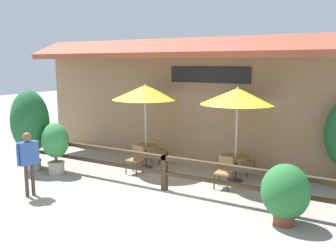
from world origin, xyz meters
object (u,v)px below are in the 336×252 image
chair_near_streetside (136,158)px  dining_table_middle (235,161)px  dining_table_near (146,150)px  chair_near_wallside (158,150)px  potted_plant_broad_leaf (285,193)px  patio_umbrella_middle (238,96)px  pedestrian (28,156)px  chair_middle_streetside (224,171)px  chair_middle_wallside (245,160)px  patio_umbrella_near (145,92)px  potted_plant_entrance_palm (55,143)px  potted_plant_tall_tropical (30,123)px

chair_near_streetside → dining_table_middle: bearing=14.3°
dining_table_near → chair_near_wallside: bearing=84.9°
dining_table_near → potted_plant_broad_leaf: size_ratio=0.63×
dining_table_near → chair_near_wallside: 0.68m
patio_umbrella_middle → potted_plant_broad_leaf: 3.47m
patio_umbrella_middle → potted_plant_broad_leaf: size_ratio=2.07×
dining_table_near → pedestrian: 3.89m
patio_umbrella_middle → chair_middle_streetside: size_ratio=3.20×
chair_near_wallside → chair_middle_wallside: bearing=-162.8°
patio_umbrella_near → dining_table_middle: (3.01, 0.12, -1.87)m
chair_middle_streetside → potted_plant_entrance_palm: size_ratio=0.54×
chair_middle_wallside → potted_plant_tall_tropical: bearing=39.7°
potted_plant_entrance_palm → chair_near_wallside: bearing=51.2°
potted_plant_broad_leaf → patio_umbrella_near: bearing=156.3°
chair_middle_wallside → pedestrian: (-4.16, -4.52, 0.59)m
patio_umbrella_middle → dining_table_middle: patio_umbrella_middle is taller
patio_umbrella_near → patio_umbrella_middle: (3.01, 0.12, 0.00)m
patio_umbrella_middle → potted_plant_tall_tropical: (-6.05, -2.11, -0.95)m
potted_plant_tall_tropical → potted_plant_broad_leaf: (7.97, -0.17, -0.81)m
patio_umbrella_middle → dining_table_middle: (-0.00, 0.00, -1.87)m
chair_near_wallside → dining_table_middle: size_ratio=1.03×
chair_middle_streetside → pedestrian: (-4.05, -3.11, 0.59)m
chair_middle_wallside → potted_plant_tall_tropical: potted_plant_tall_tropical is taller
chair_near_streetside → potted_plant_broad_leaf: bearing=-17.9°
dining_table_middle → chair_middle_wallside: chair_middle_wallside is taller
dining_table_middle → potted_plant_broad_leaf: 2.99m
patio_umbrella_near → potted_plant_broad_leaf: bearing=-23.7°
chair_near_streetside → potted_plant_tall_tropical: potted_plant_tall_tropical is taller
potted_plant_entrance_palm → dining_table_middle: bearing=22.2°
patio_umbrella_middle → chair_middle_wallside: patio_umbrella_middle is taller
patio_umbrella_near → dining_table_middle: bearing=2.3°
patio_umbrella_near → potted_plant_broad_leaf: patio_umbrella_near is taller
pedestrian → dining_table_near: bearing=-1.9°
dining_table_near → pedestrian: size_ratio=0.50×
dining_table_near → chair_middle_streetside: 3.00m
potted_plant_broad_leaf → pedestrian: pedestrian is taller
chair_near_wallside → chair_middle_streetside: size_ratio=1.00×
patio_umbrella_middle → pedestrian: 5.78m
dining_table_near → patio_umbrella_near: bearing=90.0°
chair_middle_wallside → potted_plant_broad_leaf: potted_plant_broad_leaf is taller
dining_table_middle → potted_plant_entrance_palm: 5.45m
dining_table_middle → potted_plant_broad_leaf: bearing=-50.0°
patio_umbrella_middle → potted_plant_entrance_palm: 5.65m
chair_middle_streetside → chair_middle_wallside: same height
potted_plant_broad_leaf → dining_table_near: bearing=156.3°
chair_near_wallside → chair_middle_streetside: (2.88, -1.25, 0.00)m
patio_umbrella_middle → potted_plant_broad_leaf: (1.92, -2.29, -1.76)m
pedestrian → patio_umbrella_near: bearing=-1.9°
chair_middle_streetside → potted_plant_entrance_palm: potted_plant_entrance_palm is taller
patio_umbrella_near → pedestrian: patio_umbrella_near is taller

